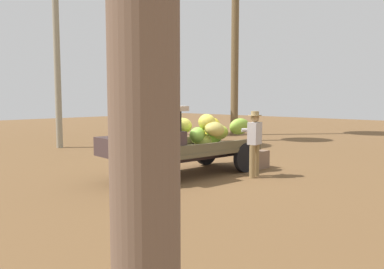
# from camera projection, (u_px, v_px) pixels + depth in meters

# --- Properties ---
(ground_plane) EXTENTS (60.00, 60.00, 0.00)m
(ground_plane) POSITION_uv_depth(u_px,v_px,m) (193.00, 173.00, 10.55)
(ground_plane) COLOR brown
(truck) EXTENTS (4.57, 2.10, 1.85)m
(truck) POSITION_uv_depth(u_px,v_px,m) (182.00, 140.00, 10.19)
(truck) COLOR #402F2F
(truck) RESTS_ON ground
(farmer) EXTENTS (0.52, 0.49, 1.70)m
(farmer) POSITION_uv_depth(u_px,v_px,m) (254.00, 140.00, 9.96)
(farmer) COLOR olive
(farmer) RESTS_ON ground
(wooden_crate) EXTENTS (0.54, 0.61, 0.51)m
(wooden_crate) POSITION_uv_depth(u_px,v_px,m) (256.00, 159.00, 11.40)
(wooden_crate) COLOR #7E604C
(wooden_crate) RESTS_ON ground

